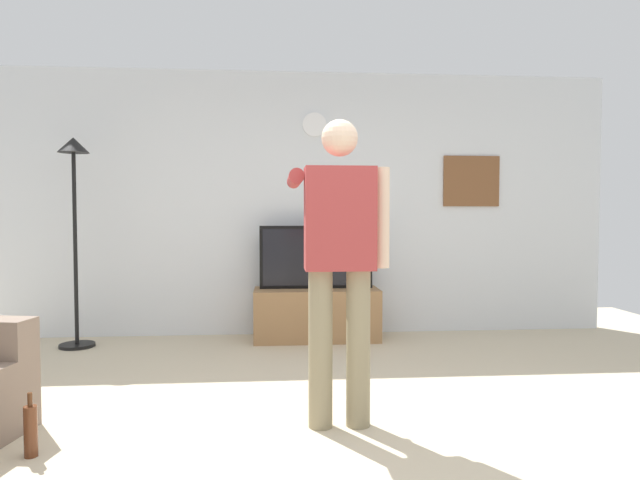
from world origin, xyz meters
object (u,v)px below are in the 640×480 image
Objects in this scene: framed_picture at (471,181)px; person_standing_nearer_lamp at (339,254)px; television at (316,257)px; beverage_bottle at (31,430)px; tv_stand at (317,314)px; floor_lamp at (74,198)px; wall_clock at (314,125)px.

framed_picture is 3.11m from person_standing_nearer_lamp.
television is 3.39× the size of beverage_bottle.
framed_picture is at bearing 10.08° from tv_stand.
television is at bearing 4.41° from floor_lamp.
framed_picture is 0.34× the size of person_standing_nearer_lamp.
beverage_bottle is at bearing -120.19° from wall_clock.
wall_clock is at bearing 90.00° from tv_stand.
television is 2.34m from floor_lamp.
tv_stand is 3.72× the size of beverage_bottle.
framed_picture reaches higher than person_standing_nearer_lamp.
floor_lamp reaches higher than beverage_bottle.
person_standing_nearer_lamp is 1.86m from beverage_bottle.
beverage_bottle is at bearing -139.36° from framed_picture.
wall_clock is 0.14× the size of person_standing_nearer_lamp.
floor_lamp is at bearing -175.59° from television.
framed_picture reaches higher than beverage_bottle.
framed_picture is at bearing 6.16° from floor_lamp.
tv_stand is 2.37m from person_standing_nearer_lamp.
television is at bearing 89.12° from person_standing_nearer_lamp.
beverage_bottle is (-1.65, -2.54, -0.12)m from tv_stand.
framed_picture is (1.66, 0.30, 1.34)m from tv_stand.
person_standing_nearer_lamp is (-0.04, -2.54, -1.15)m from wall_clock.
tv_stand is at bearing -90.00° from television.
tv_stand is at bearing 3.24° from floor_lamp.
person_standing_nearer_lamp is at bearing -90.88° from television.
person_standing_nearer_lamp is (2.22, -2.12, -0.38)m from floor_lamp.
framed_picture is 4.60m from beverage_bottle.
tv_stand is 0.69× the size of person_standing_nearer_lamp.
floor_lamp reaches higher than tv_stand.
tv_stand is 0.57m from television.
framed_picture reaches higher than tv_stand.
television is at bearing -171.48° from framed_picture.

